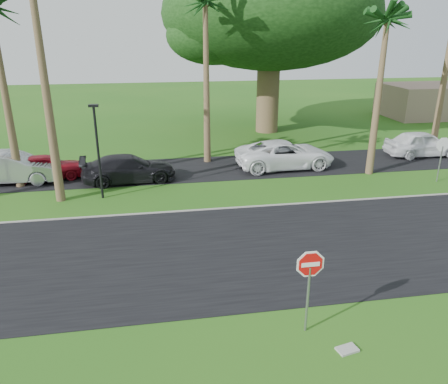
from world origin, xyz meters
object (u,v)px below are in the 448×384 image
Objects in this scene: stop_sign_near at (309,275)px; car_dark at (129,169)px; stop_sign_far at (442,150)px; car_silver at (12,168)px; car_minivan at (285,155)px; car_pickup at (423,144)px; car_red at (45,167)px.

car_dark is at bearing 110.84° from stop_sign_near.
car_silver is at bearing -9.07° from stop_sign_far.
stop_sign_near is 0.44× the size of car_minivan.
car_pickup is at bearing -86.74° from car_minivan.
car_minivan is 1.21× the size of car_pickup.
car_red is (1.58, 0.33, -0.13)m from car_silver.
stop_sign_far reaches higher than car_dark.
car_dark is 1.04× the size of car_pickup.
car_red is at bearing -10.59° from stop_sign_far.
car_silver is (-22.98, 3.67, -0.93)m from stop_sign_far.
stop_sign_near is at bearing -139.99° from car_silver.
stop_sign_near is 0.54× the size of car_pickup.
car_pickup is (2.16, 4.89, -0.94)m from stop_sign_far.
car_red is at bearing 69.73° from car_dark.
car_minivan is at bearing -89.51° from car_dark.
car_minivan is at bearing -99.35° from car_red.
car_dark is at bearing -9.57° from stop_sign_far.
car_dark is at bearing -113.07° from car_red.
car_dark is (-16.76, 2.83, -1.04)m from stop_sign_far.
car_red is 23.58m from car_pickup.
car_silver is at bearing 92.94° from car_red.
stop_sign_far is 0.52× the size of car_dark.
stop_sign_near is 15.91m from stop_sign_far.
car_minivan is (-7.56, 3.88, -0.95)m from stop_sign_far.
car_pickup is (9.73, 1.01, 0.01)m from car_minivan.
stop_sign_near is at bearing -155.45° from car_red.
car_dark is at bearing 93.90° from car_minivan.
stop_sign_near is at bearing 43.73° from stop_sign_far.
car_dark is (6.22, -0.84, -0.11)m from car_silver.
car_silver is at bearing 88.14° from car_minivan.
stop_sign_near reaches higher than car_dark.
car_silver is at bearing 93.25° from car_pickup.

